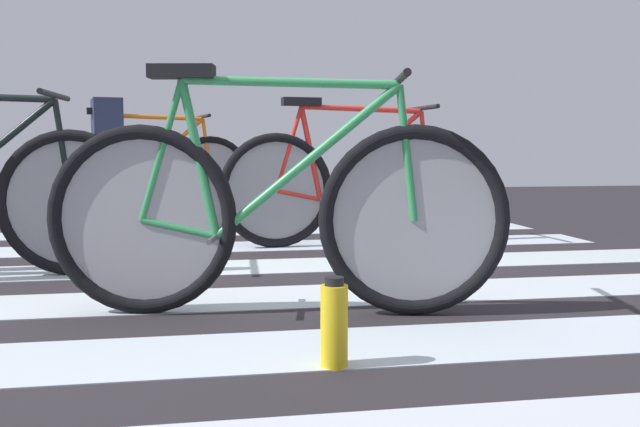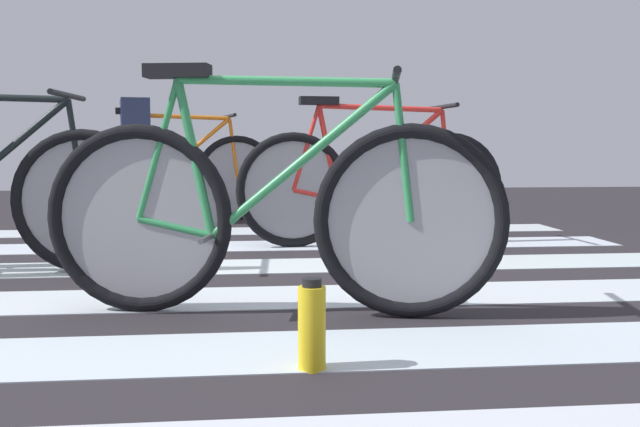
# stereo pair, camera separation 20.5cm
# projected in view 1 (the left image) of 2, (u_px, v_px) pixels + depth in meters

# --- Properties ---
(ground) EXTENTS (18.00, 14.00, 0.02)m
(ground) POSITION_uv_depth(u_px,v_px,m) (211.00, 291.00, 3.11)
(ground) COLOR #262227
(crosswalk_markings) EXTENTS (5.46, 4.99, 0.00)m
(crosswalk_markings) POSITION_uv_depth(u_px,v_px,m) (221.00, 299.00, 2.89)
(crosswalk_markings) COLOR silver
(crosswalk_markings) RESTS_ON ground
(bicycle_1_of_4) EXTENTS (1.72, 0.55, 0.93)m
(bicycle_1_of_4) POSITION_uv_depth(u_px,v_px,m) (276.00, 213.00, 2.60)
(bicycle_1_of_4) COLOR black
(bicycle_1_of_4) RESTS_ON ground
(bicycle_3_of_4) EXTENTS (1.73, 0.52, 0.93)m
(bicycle_3_of_4) POSITION_uv_depth(u_px,v_px,m) (354.00, 185.00, 4.45)
(bicycle_3_of_4) COLOR black
(bicycle_3_of_4) RESTS_ON ground
(bicycle_4_of_4) EXTENTS (1.71, 0.56, 0.93)m
(bicycle_4_of_4) POSITION_uv_depth(u_px,v_px,m) (149.00, 176.00, 5.70)
(bicycle_4_of_4) COLOR black
(bicycle_4_of_4) RESTS_ON ground
(cyclist_4_of_4) EXTENTS (0.38, 0.45, 1.01)m
(cyclist_4_of_4) POSITION_uv_depth(u_px,v_px,m) (108.00, 144.00, 5.56)
(cyclist_4_of_4) COLOR brown
(cyclist_4_of_4) RESTS_ON ground
(water_bottle) EXTENTS (0.08, 0.08, 0.26)m
(water_bottle) POSITION_uv_depth(u_px,v_px,m) (334.00, 324.00, 2.00)
(water_bottle) COLOR gold
(water_bottle) RESTS_ON ground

